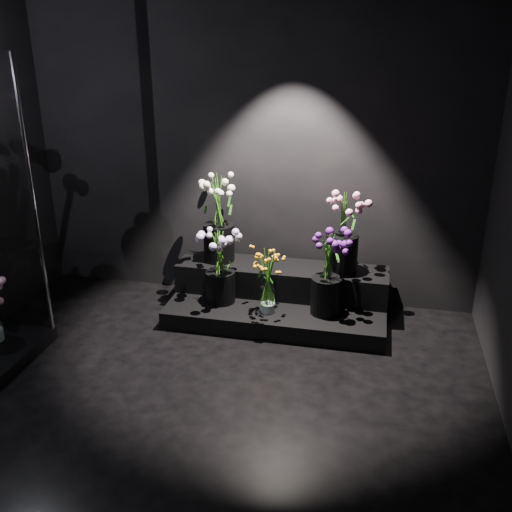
% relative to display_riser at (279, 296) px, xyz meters
% --- Properties ---
extents(floor, '(4.00, 4.00, 0.00)m').
position_rel_display_riser_xyz_m(floor, '(-0.32, -1.63, -0.17)').
color(floor, black).
rests_on(floor, ground).
extents(wall_back, '(4.00, 0.00, 4.00)m').
position_rel_display_riser_xyz_m(wall_back, '(-0.32, 0.37, 1.23)').
color(wall_back, black).
rests_on(wall_back, floor).
extents(display_riser, '(1.85, 0.82, 0.41)m').
position_rel_display_riser_xyz_m(display_riser, '(0.00, 0.00, 0.00)').
color(display_riser, black).
rests_on(display_riser, floor).
extents(bouquet_orange_bells, '(0.29, 0.29, 0.55)m').
position_rel_display_riser_xyz_m(bouquet_orange_bells, '(-0.05, -0.28, 0.27)').
color(bouquet_orange_bells, white).
rests_on(bouquet_orange_bells, display_riser).
extents(bouquet_lilac, '(0.46, 0.46, 0.64)m').
position_rel_display_riser_xyz_m(bouquet_lilac, '(-0.48, -0.17, 0.34)').
color(bouquet_lilac, black).
rests_on(bouquet_lilac, display_riser).
extents(bouquet_purple, '(0.39, 0.39, 0.69)m').
position_rel_display_riser_xyz_m(bouquet_purple, '(0.42, -0.20, 0.36)').
color(bouquet_purple, black).
rests_on(bouquet_purple, display_riser).
extents(bouquet_cream_roses, '(0.46, 0.46, 0.79)m').
position_rel_display_riser_xyz_m(bouquet_cream_roses, '(-0.58, 0.13, 0.70)').
color(bouquet_cream_roses, black).
rests_on(bouquet_cream_roses, display_riser).
extents(bouquet_pink_roses, '(0.43, 0.43, 0.70)m').
position_rel_display_riser_xyz_m(bouquet_pink_roses, '(0.51, 0.09, 0.62)').
color(bouquet_pink_roses, black).
rests_on(bouquet_pink_roses, display_riser).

